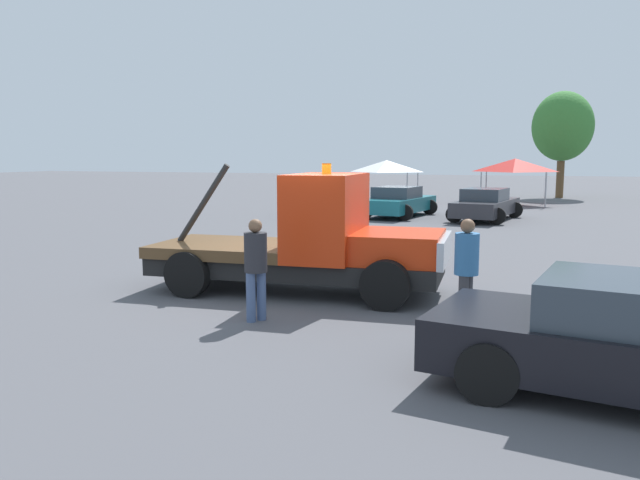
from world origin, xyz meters
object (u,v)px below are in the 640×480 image
(parked_car_skyblue, at_px, (329,202))
(tree_left, at_px, (563,127))
(parked_car_teal, at_px, (398,202))
(canopy_tent_red, at_px, (515,165))
(person_at_hood, at_px, (256,263))
(traffic_cone, at_px, (289,241))
(person_near_truck, at_px, (466,265))
(canopy_tent_white, at_px, (386,166))
(tow_truck, at_px, (314,243))
(parked_car_charcoal, at_px, (486,205))

(parked_car_skyblue, height_order, tree_left, tree_left)
(parked_car_teal, relative_size, canopy_tent_red, 1.48)
(parked_car_skyblue, distance_m, canopy_tent_red, 12.27)
(person_at_hood, height_order, traffic_cone, person_at_hood)
(person_near_truck, distance_m, canopy_tent_red, 26.03)
(traffic_cone, bearing_deg, canopy_tent_red, 74.82)
(canopy_tent_white, distance_m, tree_left, 12.39)
(canopy_tent_white, xyz_separation_m, tree_left, (9.65, 7.37, 2.44))
(tree_left, bearing_deg, canopy_tent_red, -109.14)
(canopy_tent_white, distance_m, canopy_tent_red, 7.14)
(person_at_hood, height_order, canopy_tent_red, canopy_tent_red)
(person_near_truck, bearing_deg, tow_truck, -13.08)
(person_at_hood, xyz_separation_m, traffic_cone, (-2.45, 7.30, -0.71))
(person_near_truck, relative_size, parked_car_teal, 0.34)
(parked_car_skyblue, distance_m, canopy_tent_white, 9.59)
(canopy_tent_red, bearing_deg, parked_car_charcoal, -94.76)
(person_near_truck, bearing_deg, parked_car_charcoal, -73.84)
(tow_truck, distance_m, parked_car_skyblue, 15.68)
(tree_left, bearing_deg, parked_car_charcoal, -101.36)
(person_near_truck, xyz_separation_m, traffic_cone, (-5.67, 6.47, -0.72))
(parked_car_charcoal, bearing_deg, tow_truck, -177.83)
(canopy_tent_red, bearing_deg, traffic_cone, -105.18)
(person_near_truck, distance_m, tree_left, 33.50)
(person_near_truck, bearing_deg, traffic_cone, -36.37)
(person_near_truck, distance_m, traffic_cone, 8.63)
(canopy_tent_red, height_order, tree_left, tree_left)
(parked_car_skyblue, height_order, canopy_tent_red, canopy_tent_red)
(tow_truck, relative_size, canopy_tent_red, 1.76)
(canopy_tent_white, distance_m, traffic_cone, 19.57)
(tow_truck, bearing_deg, person_near_truck, -29.37)
(parked_car_teal, xyz_separation_m, tree_left, (7.03, 15.95, 3.88))
(parked_car_charcoal, distance_m, tree_left, 17.00)
(parked_car_teal, bearing_deg, person_at_hood, -165.79)
(tree_left, bearing_deg, traffic_cone, -106.27)
(parked_car_charcoal, bearing_deg, tree_left, -2.03)
(canopy_tent_white, bearing_deg, tree_left, 37.38)
(canopy_tent_red, xyz_separation_m, tree_left, (2.51, 7.24, 2.35))
(tow_truck, relative_size, canopy_tent_white, 1.84)
(parked_car_skyblue, bearing_deg, tow_truck, -165.35)
(person_at_hood, distance_m, parked_car_teal, 18.21)
(tree_left, bearing_deg, parked_car_teal, -113.79)
(traffic_cone, bearing_deg, tow_truck, -62.57)
(canopy_tent_white, bearing_deg, canopy_tent_red, 1.09)
(parked_car_skyblue, xyz_separation_m, parked_car_teal, (2.95, 0.90, 0.00))
(person_at_hood, distance_m, canopy_tent_white, 27.07)
(tow_truck, bearing_deg, parked_car_teal, 92.65)
(parked_car_skyblue, xyz_separation_m, traffic_cone, (2.17, -9.93, -0.39))
(person_near_truck, xyz_separation_m, person_at_hood, (-3.22, -0.83, -0.02))
(person_near_truck, distance_m, parked_car_charcoal, 17.05)
(parked_car_charcoal, distance_m, traffic_cone, 11.49)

